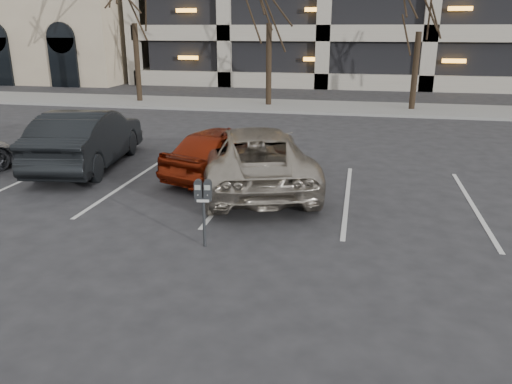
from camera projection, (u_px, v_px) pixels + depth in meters
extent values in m
plane|color=#28282B|center=(272.00, 230.00, 9.91)|extent=(140.00, 140.00, 0.00)
cube|color=gray|center=(328.00, 107.00, 24.77)|extent=(80.00, 4.00, 0.12)
cube|color=silver|center=(31.00, 177.00, 13.40)|extent=(0.10, 5.20, 0.00)
cube|color=silver|center=(127.00, 183.00, 12.86)|extent=(0.10, 5.20, 0.00)
cube|color=silver|center=(232.00, 190.00, 12.32)|extent=(0.10, 5.20, 0.00)
cube|color=silver|center=(347.00, 197.00, 11.78)|extent=(0.10, 5.20, 0.00)
cube|color=silver|center=(473.00, 206.00, 11.24)|extent=(0.10, 5.20, 0.00)
cylinder|color=black|center=(137.00, 64.00, 26.09)|extent=(0.28, 0.28, 4.04)
cylinder|color=black|center=(269.00, 66.00, 24.74)|extent=(0.28, 0.28, 4.04)
cylinder|color=black|center=(415.00, 72.00, 23.44)|extent=(0.28, 0.28, 3.66)
cylinder|color=black|center=(204.00, 223.00, 9.03)|extent=(0.06, 0.06, 0.90)
cube|color=black|center=(203.00, 199.00, 8.88)|extent=(0.31, 0.14, 0.06)
cube|color=silver|center=(203.00, 201.00, 8.84)|extent=(0.22, 0.04, 0.05)
cube|color=gray|center=(198.00, 188.00, 8.75)|extent=(0.11, 0.02, 0.09)
cube|color=gray|center=(207.00, 188.00, 8.75)|extent=(0.11, 0.02, 0.09)
imported|color=#AFA595|center=(254.00, 157.00, 12.41)|extent=(4.09, 5.98, 1.52)
cube|color=#E85C04|center=(230.00, 134.00, 11.35)|extent=(0.10, 0.20, 0.01)
imported|color=maroon|center=(225.00, 151.00, 13.34)|extent=(2.94, 4.38, 1.38)
imported|color=black|center=(87.00, 138.00, 14.18)|extent=(2.44, 5.21, 1.65)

